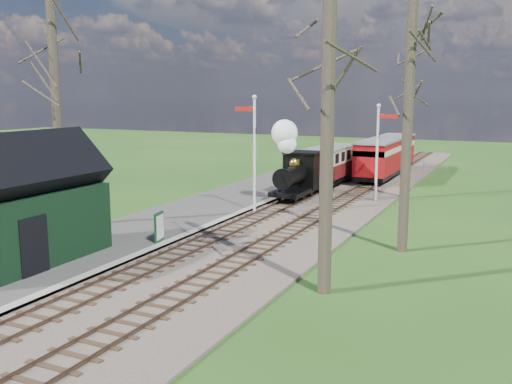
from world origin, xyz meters
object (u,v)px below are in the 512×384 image
at_px(sign_board, 159,227).
at_px(locomotive, 295,165).
at_px(red_carriage_a, 378,159).
at_px(bench, 92,240).
at_px(coach, 328,164).
at_px(person, 34,254).
at_px(semaphore_far, 379,145).
at_px(red_carriage_b, 394,152).
at_px(semaphore_near, 253,145).
at_px(station_shed, 23,206).

bearing_deg(sign_board, locomotive, 82.61).
bearing_deg(red_carriage_a, sign_board, -101.07).
height_order(sign_board, bench, sign_board).
bearing_deg(bench, coach, 80.66).
height_order(locomotive, bench, locomotive).
relative_size(locomotive, person, 3.91).
height_order(locomotive, person, locomotive).
relative_size(semaphore_far, red_carriage_b, 1.00).
xyz_separation_m(semaphore_near, bench, (-2.50, -9.66, -3.07)).
distance_m(sign_board, bench, 2.77).
relative_size(semaphore_near, semaphore_far, 1.09).
xyz_separation_m(semaphore_near, red_carriage_a, (3.37, 13.53, -1.97)).
relative_size(red_carriage_b, bench, 4.18).
height_order(coach, red_carriage_b, red_carriage_b).
xyz_separation_m(station_shed, bench, (1.03, 2.34, -1.72)).
bearing_deg(semaphore_far, station_shed, -115.72).
bearing_deg(locomotive, red_carriage_b, 80.07).
xyz_separation_m(coach, sign_board, (-1.52, -17.70, -0.76)).
distance_m(station_shed, semaphore_far, 20.01).
distance_m(station_shed, sign_board, 5.47).
bearing_deg(red_carriage_b, person, -100.33).
relative_size(station_shed, semaphore_far, 1.10).
height_order(semaphore_far, locomotive, semaphore_far).
bearing_deg(sign_board, red_carriage_a, 78.93).
bearing_deg(station_shed, bench, 66.21).
bearing_deg(person, sign_board, -29.20).
relative_size(locomotive, red_carriage_a, 0.82).
relative_size(red_carriage_a, person, 4.78).
height_order(locomotive, sign_board, locomotive).
relative_size(locomotive, red_carriage_b, 0.82).
height_order(station_shed, coach, station_shed).
xyz_separation_m(locomotive, sign_board, (-1.51, -11.64, -1.33)).
xyz_separation_m(coach, bench, (-3.26, -19.84, -1.02)).
xyz_separation_m(locomotive, coach, (0.01, 6.07, -0.58)).
xyz_separation_m(station_shed, coach, (4.30, 22.18, -0.70)).
relative_size(semaphore_near, bench, 4.56).
height_order(semaphore_far, red_carriage_a, semaphore_far).
distance_m(semaphore_near, bench, 10.44).
distance_m(red_carriage_a, bench, 23.94).
distance_m(semaphore_near, locomotive, 4.44).
bearing_deg(station_shed, red_carriage_b, 77.47).
xyz_separation_m(red_carriage_a, person, (-5.78, -26.19, -0.85)).
xyz_separation_m(locomotive, person, (-3.16, -16.77, -1.35)).
bearing_deg(coach, bench, -99.34).
bearing_deg(sign_board, station_shed, -121.80).
bearing_deg(bench, station_shed, -113.79).
height_order(semaphore_far, sign_board, semaphore_far).
bearing_deg(station_shed, semaphore_near, 73.62).
xyz_separation_m(station_shed, sign_board, (2.78, 4.48, -1.45)).
bearing_deg(semaphore_far, sign_board, -113.55).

